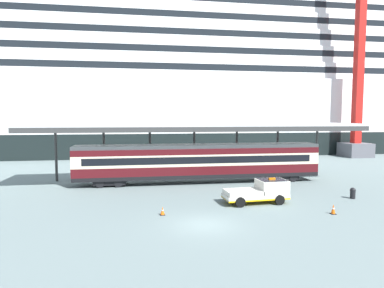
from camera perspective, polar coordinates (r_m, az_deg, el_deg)
ground_plane at (r=22.30m, az=2.30°, el=-13.68°), size 400.00×400.00×0.00m
cruise_ship at (r=71.80m, az=8.83°, el=9.67°), size 152.23×24.89×37.68m
platform_canopy at (r=35.42m, az=1.10°, el=3.01°), size 35.60×6.31×6.29m
train_carriage at (r=35.25m, az=1.23°, el=-2.97°), size 25.72×2.81×4.11m
service_truck at (r=27.97m, az=11.82°, el=-7.86°), size 5.32×2.52×2.02m
traffic_cone_near at (r=26.48m, az=23.14°, el=-10.28°), size 0.36×0.36×0.73m
traffic_cone_mid at (r=24.31m, az=-5.11°, el=-11.41°), size 0.36×0.36×0.60m
dockside_crane at (r=65.84m, az=27.10°, el=13.90°), size 12.21×4.40×56.35m
quay_bollard at (r=31.94m, az=25.93°, el=-7.54°), size 0.48×0.48×0.96m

